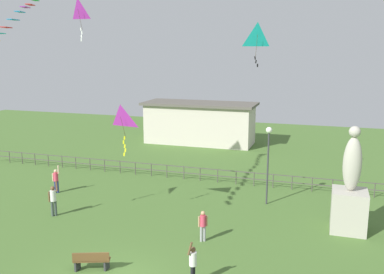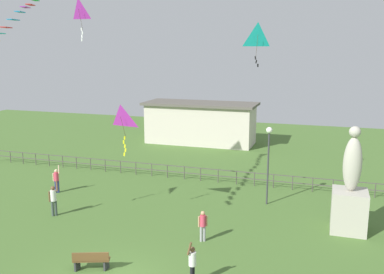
{
  "view_description": "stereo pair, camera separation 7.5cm",
  "coord_description": "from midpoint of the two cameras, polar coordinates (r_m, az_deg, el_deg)",
  "views": [
    {
      "loc": [
        7.72,
        -13.33,
        8.92
      ],
      "look_at": [
        1.42,
        6.25,
        4.75
      ],
      "focal_mm": 39.64,
      "sensor_mm": 36.0,
      "label": 1
    },
    {
      "loc": [
        7.79,
        -13.3,
        8.92
      ],
      "look_at": [
        1.42,
        6.25,
        4.75
      ],
      "focal_mm": 39.64,
      "sensor_mm": 36.0,
      "label": 2
    }
  ],
  "objects": [
    {
      "name": "lamppost",
      "position": [
        24.94,
        10.36,
        -1.6
      ],
      "size": [
        0.36,
        0.36,
        4.65
      ],
      "color": "#38383D",
      "rests_on": "ground_plane"
    },
    {
      "name": "kite_1",
      "position": [
        25.88,
        8.93,
        13.37
      ],
      "size": [
        1.25,
        0.82,
        2.6
      ],
      "color": "#19B2B2"
    },
    {
      "name": "kite_3",
      "position": [
        29.07,
        -14.95,
        16.22
      ],
      "size": [
        0.94,
        0.7,
        2.69
      ],
      "color": "#B22DB2"
    },
    {
      "name": "person_1",
      "position": [
        20.52,
        1.57,
        -11.62
      ],
      "size": [
        0.41,
        0.28,
        1.53
      ],
      "color": "#99999E",
      "rests_on": "ground_plane"
    },
    {
      "name": "kite_0",
      "position": [
        22.18,
        -9.47,
        2.57
      ],
      "size": [
        1.25,
        0.71,
        2.76
      ],
      "color": "#B22DB2"
    },
    {
      "name": "person_0",
      "position": [
        17.04,
        0.18,
        -16.51
      ],
      "size": [
        0.3,
        0.48,
        1.85
      ],
      "color": "black",
      "rests_on": "ground_plane"
    },
    {
      "name": "statue_monument",
      "position": [
        22.76,
        20.55,
        -7.8
      ],
      "size": [
        1.71,
        1.71,
        5.38
      ],
      "color": "#B2AD9E",
      "rests_on": "ground_plane"
    },
    {
      "name": "pavilion_building",
      "position": [
        41.64,
        1.2,
        1.95
      ],
      "size": [
        10.97,
        4.42,
        4.02
      ],
      "color": "beige",
      "rests_on": "ground_plane"
    },
    {
      "name": "waterfront_railing",
      "position": [
        29.68,
        1.42,
        -4.79
      ],
      "size": [
        36.06,
        0.06,
        0.95
      ],
      "color": "#4C4742",
      "rests_on": "ground_plane"
    },
    {
      "name": "park_bench",
      "position": [
        18.66,
        -13.29,
        -15.81
      ],
      "size": [
        1.55,
        0.9,
        0.85
      ],
      "color": "brown",
      "rests_on": "ground_plane"
    },
    {
      "name": "person_3",
      "position": [
        28.53,
        -17.7,
        -5.39
      ],
      "size": [
        0.48,
        0.29,
        1.82
      ],
      "color": "navy",
      "rests_on": "ground_plane"
    },
    {
      "name": "person_2",
      "position": [
        24.65,
        -18.05,
        -7.85
      ],
      "size": [
        0.52,
        0.4,
        2.0
      ],
      "color": "#3F4C47",
      "rests_on": "ground_plane"
    }
  ]
}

